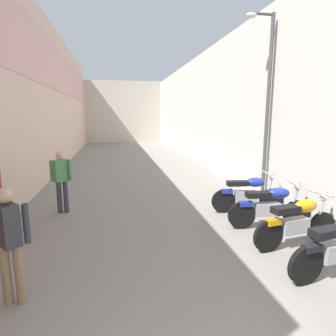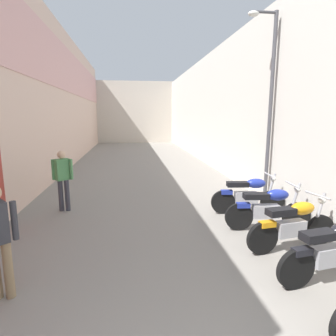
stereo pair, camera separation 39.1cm
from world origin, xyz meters
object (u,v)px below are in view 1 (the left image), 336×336
(pedestrian_mid_alley, at_px, (9,238))
(motorcycle_fourth, at_px, (297,221))
(motorcycle_fifth, at_px, (270,206))
(street_lamp, at_px, (265,98))
(pedestrian_further_down, at_px, (61,177))
(motorcycle_sixth, at_px, (248,193))

(pedestrian_mid_alley, bearing_deg, motorcycle_fourth, 9.54)
(motorcycle_fifth, distance_m, pedestrian_mid_alley, 4.97)
(pedestrian_mid_alley, height_order, street_lamp, street_lamp)
(motorcycle_fourth, bearing_deg, pedestrian_mid_alley, -170.46)
(pedestrian_further_down, height_order, street_lamp, street_lamp)
(motorcycle_sixth, bearing_deg, motorcycle_fourth, -90.00)
(motorcycle_fifth, xyz_separation_m, pedestrian_further_down, (-4.63, 1.89, 0.42))
(pedestrian_mid_alley, distance_m, pedestrian_further_down, 3.60)
(motorcycle_sixth, relative_size, street_lamp, 0.37)
(motorcycle_fifth, bearing_deg, street_lamp, 67.97)
(motorcycle_sixth, height_order, pedestrian_further_down, pedestrian_further_down)
(pedestrian_further_down, xyz_separation_m, street_lamp, (5.34, -0.15, 1.99))
(motorcycle_fourth, height_order, motorcycle_fifth, same)
(pedestrian_further_down, bearing_deg, motorcycle_fifth, -22.19)
(motorcycle_sixth, xyz_separation_m, pedestrian_further_down, (-4.63, 0.85, 0.42))
(motorcycle_fourth, distance_m, motorcycle_sixth, 1.98)
(pedestrian_mid_alley, relative_size, street_lamp, 0.31)
(motorcycle_fourth, distance_m, street_lamp, 3.67)
(motorcycle_fourth, relative_size, street_lamp, 0.37)
(motorcycle_fifth, xyz_separation_m, street_lamp, (0.70, 1.74, 2.41))
(pedestrian_mid_alley, distance_m, street_lamp, 6.67)
(motorcycle_fourth, bearing_deg, pedestrian_further_down, 148.66)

